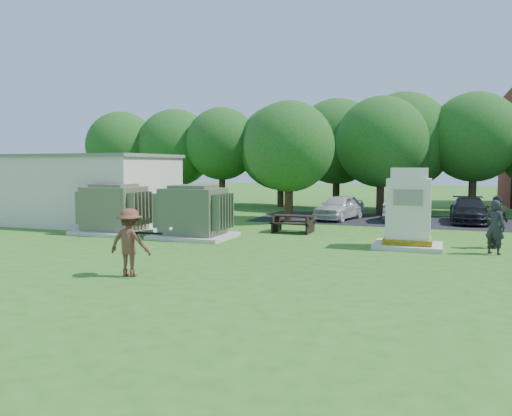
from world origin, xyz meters
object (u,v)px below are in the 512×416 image
at_px(car_silver_a, 404,207).
at_px(picnic_table, 293,222).
at_px(generator_cabinet, 409,213).
at_px(car_white, 339,207).
at_px(transformer_right, 193,213).
at_px(person_by_generator, 495,227).
at_px(batter, 130,242).
at_px(car_dark, 469,210).
at_px(person_walking_right, 497,222).
at_px(transformer_left, 114,210).

bearing_deg(car_silver_a, picnic_table, 61.37).
height_order(generator_cabinet, picnic_table, generator_cabinet).
distance_m(picnic_table, car_white, 5.70).
bearing_deg(transformer_right, person_by_generator, 0.69).
bearing_deg(transformer_right, batter, -76.40).
bearing_deg(car_silver_a, generator_cabinet, 98.60).
xyz_separation_m(car_silver_a, car_dark, (3.08, 0.00, -0.07)).
bearing_deg(car_white, car_silver_a, 26.95).
relative_size(person_walking_right, car_dark, 0.42).
height_order(generator_cabinet, batter, generator_cabinet).
bearing_deg(batter, person_walking_right, -142.20).
height_order(picnic_table, car_dark, car_dark).
bearing_deg(car_dark, person_walking_right, -86.18).
distance_m(picnic_table, car_dark, 9.62).
distance_m(person_walking_right, car_white, 9.80).
relative_size(transformer_left, picnic_table, 1.75).
height_order(person_walking_right, car_white, person_walking_right).
bearing_deg(batter, transformer_left, -54.12).
bearing_deg(person_by_generator, batter, 69.92).
bearing_deg(transformer_left, person_walking_right, 5.53).
bearing_deg(person_by_generator, car_silver_a, -36.06).
bearing_deg(car_dark, picnic_table, -138.02).
bearing_deg(person_by_generator, generator_cabinet, 26.81).
xyz_separation_m(transformer_left, car_silver_a, (11.03, 9.26, -0.28)).
distance_m(transformer_left, picnic_table, 7.52).
bearing_deg(batter, transformer_right, -79.29).
relative_size(person_by_generator, car_white, 0.46).
bearing_deg(car_dark, generator_cabinet, -104.79).
height_order(transformer_left, batter, transformer_left).
distance_m(transformer_right, person_by_generator, 10.72).
height_order(transformer_right, picnic_table, transformer_right).
bearing_deg(batter, person_by_generator, -146.52).
distance_m(transformer_left, batter, 8.45).
bearing_deg(transformer_left, generator_cabinet, 2.17).
relative_size(transformer_right, car_silver_a, 0.72).
xyz_separation_m(generator_cabinet, person_walking_right, (2.86, 0.97, -0.30)).
distance_m(transformer_right, car_white, 9.43).
xyz_separation_m(car_white, car_silver_a, (3.21, 0.78, 0.04)).
distance_m(transformer_right, generator_cabinet, 8.06).
xyz_separation_m(batter, car_silver_a, (5.73, 15.85, -0.19)).
distance_m(batter, car_white, 15.28).
bearing_deg(picnic_table, person_walking_right, -10.64).
height_order(transformer_left, generator_cabinet, generator_cabinet).
bearing_deg(transformer_left, batter, -51.23).
relative_size(batter, person_by_generator, 1.00).
xyz_separation_m(person_by_generator, car_dark, (-0.31, 9.13, -0.26)).
xyz_separation_m(transformer_left, batter, (5.29, -6.59, -0.09)).
relative_size(batter, car_dark, 0.41).
bearing_deg(car_dark, transformer_right, -138.14).
bearing_deg(car_white, transformer_right, -102.56).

